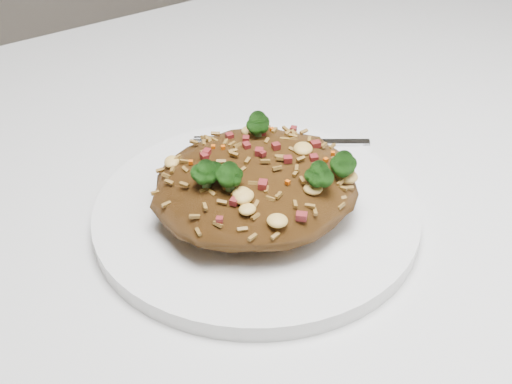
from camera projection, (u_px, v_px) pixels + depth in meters
dining_table at (233, 265)px, 0.68m from camera, size 1.20×0.80×0.75m
plate at (256, 214)px, 0.58m from camera, size 0.26×0.26×0.01m
fried_rice at (257, 177)px, 0.56m from camera, size 0.17×0.15×0.07m
fork at (290, 142)px, 0.65m from camera, size 0.14×0.10×0.00m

